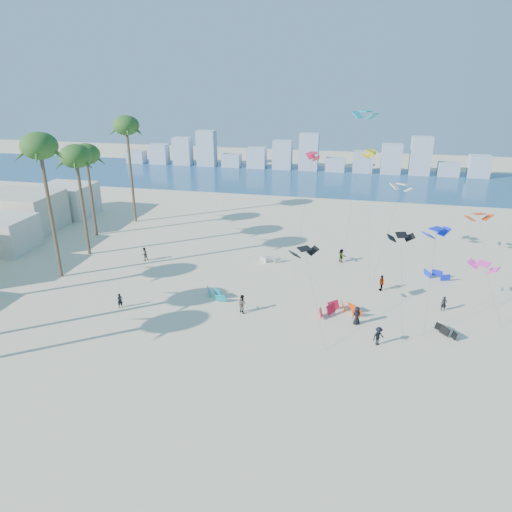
# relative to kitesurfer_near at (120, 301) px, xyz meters

# --- Properties ---
(ground) EXTENTS (220.00, 220.00, 0.00)m
(ground) POSITION_rel_kitesurfer_near_xyz_m (9.76, -10.47, -0.77)
(ground) COLOR beige
(ground) RESTS_ON ground
(ocean) EXTENTS (220.00, 220.00, 0.00)m
(ocean) POSITION_rel_kitesurfer_near_xyz_m (9.76, 61.53, -0.76)
(ocean) COLOR navy
(ocean) RESTS_ON ground
(kitesurfer_near) EXTENTS (0.66, 0.65, 1.54)m
(kitesurfer_near) POSITION_rel_kitesurfer_near_xyz_m (0.00, 0.00, 0.00)
(kitesurfer_near) COLOR black
(kitesurfer_near) RESTS_ON ground
(kitesurfer_mid) EXTENTS (1.16, 1.11, 1.88)m
(kitesurfer_mid) POSITION_rel_kitesurfer_near_xyz_m (12.19, 1.68, 0.17)
(kitesurfer_mid) COLOR gray
(kitesurfer_mid) RESTS_ON ground
(kitesurfers_far) EXTENTS (35.29, 19.60, 1.80)m
(kitesurfers_far) POSITION_rel_kitesurfer_near_xyz_m (19.60, 7.68, 0.10)
(kitesurfers_far) COLOR black
(kitesurfers_far) RESTS_ON ground
(grounded_kites) EXTENTS (26.41, 15.67, 1.00)m
(grounded_kites) POSITION_rel_kitesurfer_near_xyz_m (20.93, 6.92, -0.32)
(grounded_kites) COLOR #0D8F9D
(grounded_kites) RESTS_ON ground
(flying_kites) EXTENTS (20.76, 21.91, 18.54)m
(flying_kites) POSITION_rel_kitesurfer_near_xyz_m (26.19, 10.48, 10.00)
(flying_kites) COLOR black
(flying_kites) RESTS_ON ground
(palm_row) EXTENTS (8.04, 44.80, 16.32)m
(palm_row) POSITION_rel_kitesurfer_near_xyz_m (-11.88, 5.72, 11.29)
(palm_row) COLOR brown
(palm_row) RESTS_ON ground
(distant_skyline) EXTENTS (85.00, 3.00, 8.40)m
(distant_skyline) POSITION_rel_kitesurfer_near_xyz_m (8.57, 71.53, 2.32)
(distant_skyline) COLOR #9EADBF
(distant_skyline) RESTS_ON ground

